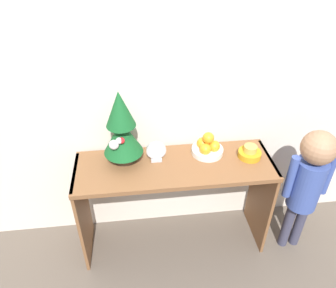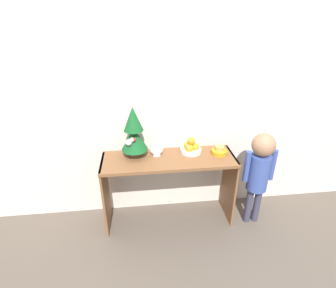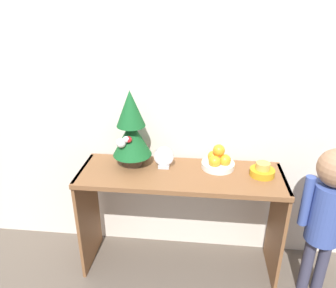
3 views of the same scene
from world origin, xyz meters
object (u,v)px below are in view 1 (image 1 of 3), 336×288
Objects in this scene: mini_tree at (121,129)px; desk_clock at (156,152)px; fruit_bowl at (207,147)px; singing_bowl at (250,153)px; child_figure at (309,178)px.

desk_clock is (0.20, -0.02, -0.17)m from mini_tree.
fruit_bowl is 1.39× the size of singing_bowl.
child_figure is at bearing -10.03° from mini_tree.
fruit_bowl is 0.34m from desk_clock.
singing_bowl is at bearing 156.59° from child_figure.
child_figure is (1.17, -0.21, -0.33)m from mini_tree.
mini_tree is 0.58m from fruit_bowl.
desk_clock is at bearing 177.13° from singing_bowl.
mini_tree is at bearing 169.97° from child_figure.
desk_clock is 0.99m from child_figure.
singing_bowl is 0.61m from desk_clock.
desk_clock is 0.15× the size of child_figure.
mini_tree reaches higher than fruit_bowl.
child_figure reaches higher than desk_clock.
mini_tree is 0.50× the size of child_figure.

